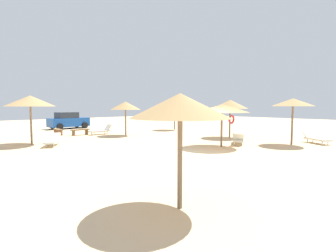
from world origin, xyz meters
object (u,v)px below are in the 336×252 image
at_px(parked_car, 68,121).
at_px(lounger_2, 316,138).
at_px(parasol_1, 30,101).
at_px(parasol_6, 180,106).
at_px(parasol_2, 293,103).
at_px(lounger_0, 101,130).
at_px(lounger_3, 238,139).
at_px(parasol_4, 175,102).
at_px(parasol_5, 230,105).
at_px(parasol_0, 125,106).
at_px(bench_0, 80,131).
at_px(parasol_3, 222,108).
at_px(lounger_1, 52,140).
at_px(bench_1, 58,131).

bearing_deg(parked_car, lounger_2, -71.86).
height_order(parasol_1, parasol_6, parasol_1).
height_order(parasol_2, lounger_2, parasol_2).
height_order(lounger_0, lounger_3, lounger_0).
bearing_deg(lounger_0, parasol_2, -67.10).
distance_m(parasol_1, parasol_4, 13.58).
bearing_deg(lounger_2, parasol_6, -174.21).
bearing_deg(parked_car, parasol_5, -70.47).
xyz_separation_m(parasol_0, parasol_5, (4.93, -6.63, 0.09)).
xyz_separation_m(parasol_4, parasol_5, (-1.49, -7.44, -0.30)).
relative_size(parasol_4, parasol_5, 1.10).
distance_m(parasol_0, parasol_5, 8.26).
relative_size(parasol_4, bench_0, 2.08).
height_order(parasol_0, parasol_3, parasol_0).
xyz_separation_m(parasol_0, lounger_0, (-1.09, 2.04, -2.08)).
bearing_deg(parasol_5, lounger_3, -138.17).
relative_size(lounger_0, bench_0, 1.23).
relative_size(parasol_0, lounger_0, 1.47).
height_order(parasol_6, lounger_1, parasol_6).
bearing_deg(parked_car, lounger_0, -92.49).
height_order(parasol_5, parked_car, parasol_5).
xyz_separation_m(parasol_0, parasol_1, (-7.13, -0.11, 0.29)).
relative_size(parasol_5, lounger_3, 1.49).
bearing_deg(lounger_3, parasol_3, 175.44).
distance_m(parasol_3, parasol_6, 9.70).
bearing_deg(parked_car, parasol_2, -75.61).
relative_size(parasol_0, lounger_1, 1.41).
xyz_separation_m(parasol_1, lounger_1, (0.74, -1.46, -2.38)).
distance_m(parasol_2, parasol_3, 4.65).
height_order(lounger_1, bench_0, lounger_1).
distance_m(parasol_0, bench_1, 5.99).
xyz_separation_m(parasol_2, parasol_4, (1.85, 12.17, 0.19)).
xyz_separation_m(parasol_6, parked_car, (7.03, 23.08, -1.59)).
distance_m(parasol_0, bench_0, 4.29).
relative_size(parasol_3, lounger_1, 1.62).
distance_m(parasol_6, bench_0, 17.23).
relative_size(parasol_0, parasol_1, 0.90).
height_order(parasol_5, bench_0, parasol_5).
bearing_deg(parked_car, parasol_1, -123.64).
relative_size(parasol_2, lounger_0, 1.53).
relative_size(parasol_3, parasol_4, 1.00).
height_order(parasol_0, lounger_0, parasol_0).
distance_m(bench_0, bench_1, 1.86).
xyz_separation_m(parasol_1, parasol_5, (12.06, -6.52, -0.20)).
height_order(parasol_4, parasol_5, parasol_4).
bearing_deg(parasol_2, lounger_0, 112.90).
bearing_deg(parked_car, bench_1, -120.16).
height_order(parasol_0, parasol_2, parasol_2).
bearing_deg(parasol_6, parasol_4, 45.42).
relative_size(parasol_0, parasol_2, 0.96).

